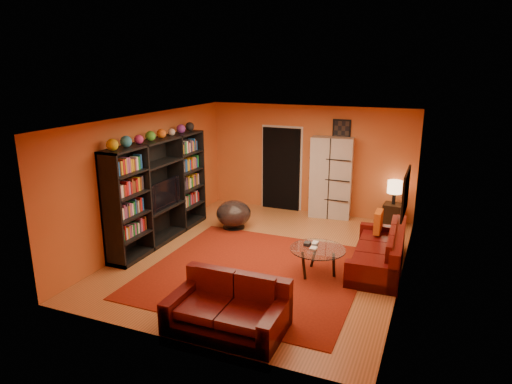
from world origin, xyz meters
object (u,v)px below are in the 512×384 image
at_px(loveseat, 229,308).
at_px(side_table, 392,215).
at_px(table_lamp, 395,188).
at_px(coffee_table, 318,251).
at_px(tv, 161,194).
at_px(sofa, 382,252).
at_px(entertainment_unit, 160,191).
at_px(bowl_chair, 234,214).
at_px(storage_cabinet, 331,178).

xyz_separation_m(loveseat, side_table, (1.61, 5.15, -0.03)).
bearing_deg(table_lamp, side_table, 0.00).
bearing_deg(coffee_table, side_table, 73.65).
distance_m(tv, sofa, 4.43).
bearing_deg(entertainment_unit, loveseat, -41.67).
height_order(tv, table_lamp, tv).
bearing_deg(bowl_chair, side_table, 25.35).
distance_m(coffee_table, side_table, 3.25).
distance_m(coffee_table, storage_cabinet, 3.26).
relative_size(coffee_table, table_lamp, 1.77).
height_order(tv, side_table, tv).
height_order(entertainment_unit, storage_cabinet, entertainment_unit).
height_order(storage_cabinet, side_table, storage_cabinet).
relative_size(bowl_chair, side_table, 1.54).
xyz_separation_m(entertainment_unit, storage_cabinet, (2.87, 2.80, -0.09)).
xyz_separation_m(tv, loveseat, (2.66, -2.40, -0.72)).
height_order(loveseat, storage_cabinet, storage_cabinet).
bearing_deg(tv, storage_cabinet, -45.01).
distance_m(entertainment_unit, side_table, 5.18).
height_order(entertainment_unit, loveseat, entertainment_unit).
xyz_separation_m(sofa, table_lamp, (-0.08, 2.38, 0.60)).
height_order(tv, storage_cabinet, storage_cabinet).
height_order(tv, bowl_chair, tv).
relative_size(tv, bowl_chair, 1.29).
bearing_deg(loveseat, table_lamp, -17.83).
bearing_deg(table_lamp, entertainment_unit, -147.68).
xyz_separation_m(tv, storage_cabinet, (2.82, 2.82, -0.05)).
relative_size(tv, table_lamp, 1.84).
relative_size(sofa, loveseat, 1.34).
bearing_deg(tv, bowl_chair, -40.33).
bearing_deg(side_table, loveseat, -107.40).
bearing_deg(bowl_chair, storage_cabinet, 41.88).
distance_m(sofa, coffee_table, 1.25).
xyz_separation_m(entertainment_unit, tv, (0.05, -0.02, -0.04)).
distance_m(tv, storage_cabinet, 3.99).
bearing_deg(bowl_chair, entertainment_unit, -132.09).
xyz_separation_m(tv, table_lamp, (4.28, 2.75, -0.12)).
relative_size(loveseat, storage_cabinet, 0.83).
bearing_deg(side_table, tv, -147.21).
relative_size(storage_cabinet, bowl_chair, 2.49).
xyz_separation_m(sofa, coffee_table, (-1.00, -0.73, 0.15)).
distance_m(sofa, table_lamp, 2.45).
distance_m(tv, table_lamp, 5.09).
height_order(bowl_chair, table_lamp, table_lamp).
xyz_separation_m(coffee_table, side_table, (0.91, 3.11, -0.19)).
relative_size(loveseat, bowl_chair, 2.08).
bearing_deg(coffee_table, storage_cabinet, 99.74).
relative_size(loveseat, table_lamp, 2.97).
relative_size(sofa, table_lamp, 3.96).
height_order(coffee_table, table_lamp, table_lamp).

